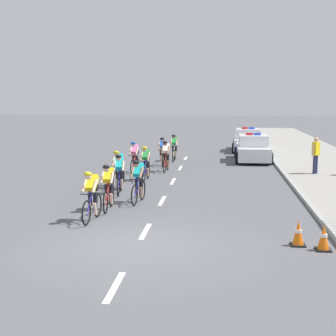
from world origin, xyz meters
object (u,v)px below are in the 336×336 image
object	(u,v)px
cyclist_sixth	(146,163)
police_car_nearest	(253,149)
cyclist_third	(138,180)
cyclist_tenth	(174,147)
police_car_second	(248,141)
cyclist_second	(108,186)
cyclist_eighth	(166,156)
cyclist_ninth	(162,151)
traffic_cone_mid	(324,238)
cyclist_lead	(92,195)
cyclist_seventh	(135,157)
cyclist_fourth	(119,173)
traffic_cone_near	(298,233)
cyclist_fifth	(118,168)
spectator_middle	(316,153)

from	to	relation	value
cyclist_sixth	police_car_nearest	distance (m)	8.75
cyclist_third	cyclist_tenth	world-z (taller)	same
police_car_second	cyclist_second	bearing A→B (deg)	-106.78
cyclist_eighth	cyclist_ninth	size ratio (longest dim) A/B	1.00
cyclist_sixth	traffic_cone_mid	distance (m)	10.91
cyclist_lead	cyclist_eighth	distance (m)	9.87
cyclist_sixth	cyclist_seventh	xyz separation A→B (m)	(-0.84, 2.02, 0.00)
cyclist_fourth	cyclist_ninth	size ratio (longest dim) A/B	1.00
cyclist_tenth	cyclist_sixth	bearing A→B (deg)	-95.50
traffic_cone_mid	cyclist_lead	bearing A→B (deg)	160.91
cyclist_ninth	traffic_cone_mid	xyz separation A→B (m)	(5.49, -13.97, -0.48)
cyclist_eighth	police_car_second	distance (m)	10.60
cyclist_lead	cyclist_sixth	xyz separation A→B (m)	(0.53, 7.16, 0.00)
cyclist_seventh	cyclist_tenth	world-z (taller)	same
cyclist_third	cyclist_sixth	xyz separation A→B (m)	(-0.41, 4.52, 0.00)
cyclist_third	cyclist_tenth	size ratio (longest dim) A/B	1.00
traffic_cone_near	cyclist_eighth	bearing A→B (deg)	111.32
cyclist_third	cyclist_eighth	bearing A→B (deg)	88.54
cyclist_lead	cyclist_fifth	bearing A→B (deg)	93.19
cyclist_second	police_car_nearest	distance (m)	13.95
cyclist_eighth	police_car_second	world-z (taller)	police_car_second
cyclist_fourth	cyclist_seventh	bearing A→B (deg)	93.34
cyclist_fourth	cyclist_sixth	bearing A→B (deg)	79.79
cyclist_lead	cyclist_third	xyz separation A→B (m)	(0.95, 2.64, 0.00)
cyclist_eighth	traffic_cone_mid	world-z (taller)	cyclist_eighth
cyclist_sixth	traffic_cone_near	xyz separation A→B (m)	(5.13, -8.98, -0.48)
cyclist_fifth	spectator_middle	bearing A→B (deg)	24.40
cyclist_fourth	cyclist_second	bearing A→B (deg)	-86.17
police_car_second	spectator_middle	bearing A→B (deg)	-76.32
cyclist_eighth	traffic_cone_near	size ratio (longest dim) A/B	2.69
cyclist_second	police_car_nearest	world-z (taller)	police_car_nearest
cyclist_fifth	spectator_middle	xyz separation A→B (m)	(8.38, 3.80, 0.30)
cyclist_third	traffic_cone_mid	distance (m)	7.13
cyclist_third	cyclist_fourth	distance (m)	1.77
cyclist_third	cyclist_seventh	bearing A→B (deg)	100.86
cyclist_fourth	cyclist_seventh	world-z (taller)	same
cyclist_ninth	traffic_cone_mid	world-z (taller)	cyclist_ninth
cyclist_fourth	cyclist_sixth	size ratio (longest dim) A/B	1.00
cyclist_fourth	police_car_nearest	bearing A→B (deg)	61.20
cyclist_fifth	cyclist_ninth	world-z (taller)	same
cyclist_fourth	cyclist_lead	bearing A→B (deg)	-89.81
cyclist_third	cyclist_tenth	bearing A→B (deg)	88.85
cyclist_fifth	cyclist_seventh	bearing A→B (deg)	90.16
cyclist_lead	police_car_second	bearing A→B (deg)	73.96
spectator_middle	traffic_cone_mid	bearing A→B (deg)	-99.44
cyclist_fifth	traffic_cone_near	xyz separation A→B (m)	(5.96, -7.16, -0.48)
spectator_middle	cyclist_fifth	bearing A→B (deg)	-155.60
cyclist_third	cyclist_lead	bearing A→B (deg)	-109.68
cyclist_eighth	cyclist_third	bearing A→B (deg)	-91.46
cyclist_sixth	cyclist_fifth	bearing A→B (deg)	-114.47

